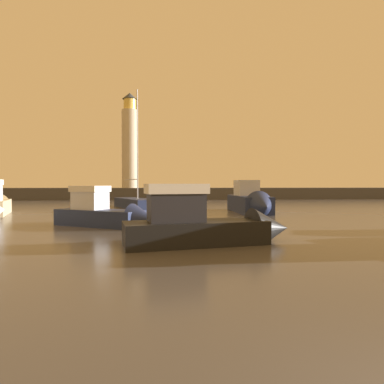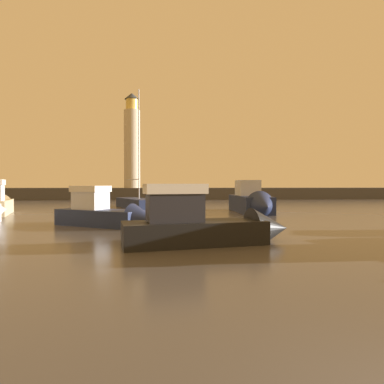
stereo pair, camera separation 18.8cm
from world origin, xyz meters
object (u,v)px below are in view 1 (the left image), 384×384
Objects in this scene: motorboat_2 at (252,202)px; sailboat_moored at (135,203)px; lighthouse at (130,143)px; motorboat_1 at (109,214)px; motorboat_3 at (214,225)px.

sailboat_moored is (-11.00, 7.29, -0.42)m from motorboat_2.
motorboat_1 is at bearing -86.21° from lighthouse.
motorboat_1 is 14.17m from motorboat_2.
motorboat_2 is at bearing 68.94° from motorboat_3.
sailboat_moored is (-5.26, 22.20, -0.21)m from motorboat_3.
lighthouse is 1.30× the size of sailboat_moored.
motorboat_3 is (5.49, -6.25, 0.01)m from motorboat_1.
lighthouse is 2.14× the size of motorboat_3.
motorboat_2 is 13.21m from sailboat_moored.
motorboat_2 reaches higher than motorboat_3.
motorboat_3 is at bearing -79.68° from lighthouse.
sailboat_moored reaches higher than motorboat_1.
motorboat_1 is 0.76× the size of motorboat_2.
lighthouse reaches higher than motorboat_2.
motorboat_2 is at bearing -33.55° from sailboat_moored.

